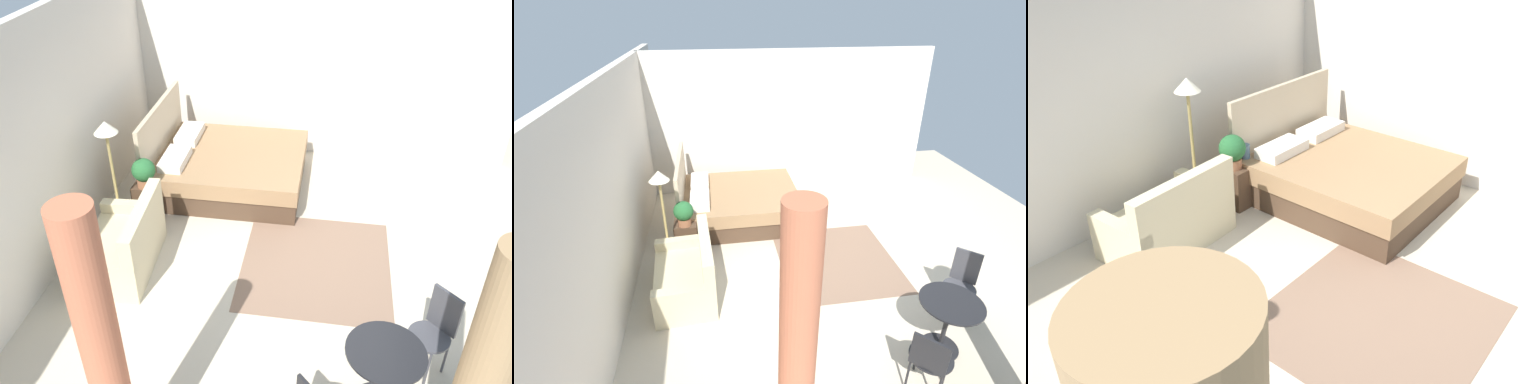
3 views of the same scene
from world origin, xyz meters
TOP-DOWN VIEW (x-y plane):
  - ground_plane at (0.00, 0.00)m, footprint 8.88×8.80m
  - wall_back at (0.00, 2.90)m, footprint 8.88×0.12m
  - wall_right at (2.94, 0.00)m, footprint 0.12×5.80m
  - area_rug at (0.04, -0.15)m, footprint 1.85×1.75m
  - bed at (1.65, 1.26)m, footprint 1.83×2.10m
  - couch at (-0.32, 2.08)m, footprint 1.31×0.84m
  - nightstand at (0.77, 2.14)m, footprint 0.42×0.35m
  - potted_plant at (0.67, 2.14)m, footprint 0.30×0.30m
  - vase at (0.89, 2.15)m, footprint 0.11×0.11m
  - floor_lamp at (0.31, 2.38)m, footprint 0.28×0.28m

SIDE VIEW (x-z plane):
  - ground_plane at x=0.00m, z-range -0.02..0.00m
  - area_rug at x=0.04m, z-range 0.00..0.01m
  - nightstand at x=0.77m, z-range 0.00..0.49m
  - couch at x=-0.32m, z-range -0.14..0.70m
  - bed at x=1.65m, z-range -0.31..0.91m
  - vase at x=0.89m, z-range 0.49..0.70m
  - potted_plant at x=0.67m, z-range 0.51..0.91m
  - floor_lamp at x=0.31m, z-range 0.48..2.05m
  - wall_back at x=0.00m, z-range 0.00..2.83m
  - wall_right at x=2.94m, z-range 0.00..2.83m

